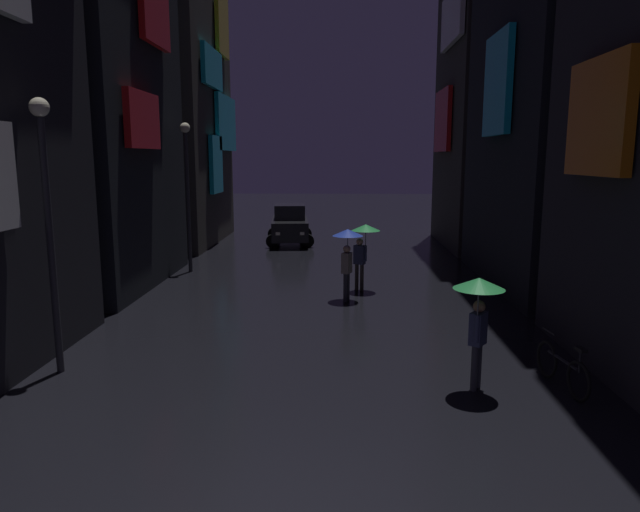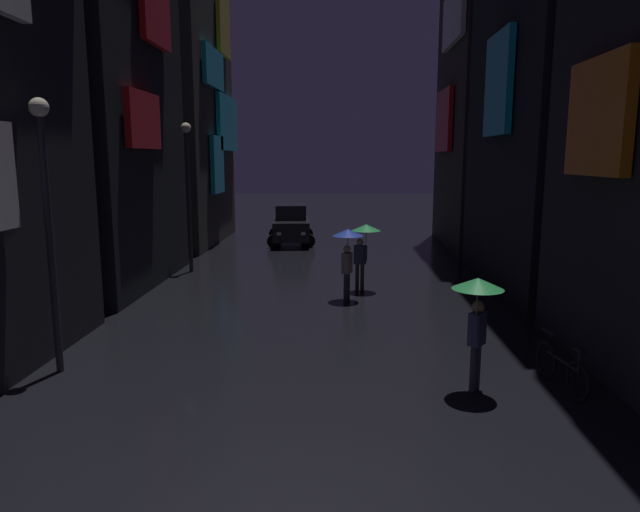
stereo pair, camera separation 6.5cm
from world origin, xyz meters
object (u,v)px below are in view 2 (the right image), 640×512
at_px(pedestrian_midstreet_left_blue, 348,245).
at_px(pedestrian_far_right_green, 477,302).
at_px(bicycle_parked_at_storefront, 562,369).
at_px(streetlamp_left_far, 188,180).
at_px(car_distant, 291,225).
at_px(pedestrian_foreground_right_green, 364,239).
at_px(streetlamp_left_near, 47,204).

height_order(pedestrian_midstreet_left_blue, pedestrian_far_right_green, same).
bearing_deg(bicycle_parked_at_storefront, pedestrian_midstreet_left_blue, 121.02).
bearing_deg(streetlamp_left_far, car_distant, 66.29).
xyz_separation_m(bicycle_parked_at_storefront, streetlamp_left_far, (-9.60, 10.50, 3.00)).
height_order(pedestrian_foreground_right_green, bicycle_parked_at_storefront, pedestrian_foreground_right_green).
distance_m(pedestrian_far_right_green, bicycle_parked_at_storefront, 2.08).
bearing_deg(car_distant, pedestrian_foreground_right_green, -72.03).
bearing_deg(bicycle_parked_at_storefront, pedestrian_far_right_green, -173.30).
relative_size(bicycle_parked_at_storefront, car_distant, 0.42).
relative_size(pedestrian_foreground_right_green, car_distant, 0.50).
bearing_deg(pedestrian_far_right_green, streetlamp_left_far, 126.73).
relative_size(pedestrian_far_right_green, streetlamp_left_far, 0.39).
bearing_deg(pedestrian_foreground_right_green, bicycle_parked_at_storefront, -66.63).
relative_size(pedestrian_midstreet_left_blue, streetlamp_left_far, 0.39).
bearing_deg(streetlamp_left_far, pedestrian_far_right_green, -53.27).
height_order(pedestrian_far_right_green, streetlamp_left_far, streetlamp_left_far).
xyz_separation_m(pedestrian_midstreet_left_blue, streetlamp_left_far, (-5.75, 4.09, 1.72)).
bearing_deg(streetlamp_left_far, pedestrian_midstreet_left_blue, -35.41).
height_order(car_distant, streetlamp_left_far, streetlamp_left_far).
xyz_separation_m(bicycle_parked_at_storefront, car_distant, (-6.52, 17.53, 0.54)).
xyz_separation_m(pedestrian_far_right_green, pedestrian_foreground_right_green, (-1.70, 7.89, 0.00)).
height_order(pedestrian_foreground_right_green, streetlamp_left_far, streetlamp_left_far).
relative_size(car_distant, streetlamp_left_far, 0.79).
relative_size(car_distant, streetlamp_left_near, 0.81).
height_order(pedestrian_far_right_green, streetlamp_left_near, streetlamp_left_near).
distance_m(bicycle_parked_at_storefront, car_distant, 18.71).
bearing_deg(bicycle_parked_at_storefront, car_distant, 110.39).
height_order(pedestrian_foreground_right_green, streetlamp_left_near, streetlamp_left_near).
distance_m(bicycle_parked_at_storefront, streetlamp_left_near, 10.05).
height_order(bicycle_parked_at_storefront, streetlamp_left_near, streetlamp_left_near).
relative_size(pedestrian_foreground_right_green, streetlamp_left_far, 0.39).
distance_m(streetlamp_left_near, streetlamp_left_far, 9.99).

